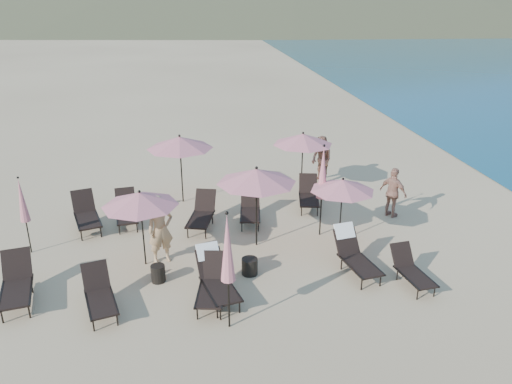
{
  "coord_description": "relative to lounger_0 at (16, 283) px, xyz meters",
  "views": [
    {
      "loc": [
        -1.52,
        -10.7,
        6.76
      ],
      "look_at": [
        0.29,
        3.5,
        1.1
      ],
      "focal_mm": 35.0,
      "sensor_mm": 36.0,
      "label": 1
    }
  ],
  "objects": [
    {
      "name": "side_table_0",
      "position": [
        3.24,
        0.46,
        -0.25
      ],
      "size": [
        0.36,
        0.36,
        0.45
      ],
      "primitive_type": "cylinder",
      "color": "black",
      "rests_on": "ground"
    },
    {
      "name": "umbrella_closed_0",
      "position": [
        4.87,
        -1.63,
        1.44
      ],
      "size": [
        0.32,
        0.32,
        2.76
      ],
      "color": "black",
      "rests_on": "ground"
    },
    {
      "name": "beachgoer_a",
      "position": [
        3.29,
        1.5,
        0.48
      ],
      "size": [
        0.81,
        0.68,
        1.91
      ],
      "primitive_type": "imported",
      "rotation": [
        0.0,
        0.0,
        0.37
      ],
      "color": "tan",
      "rests_on": "ground"
    },
    {
      "name": "umbrella_open_0",
      "position": [
        2.84,
        1.39,
        1.42
      ],
      "size": [
        1.99,
        1.99,
        2.14
      ],
      "color": "black",
      "rests_on": "ground"
    },
    {
      "name": "umbrella_closed_2",
      "position": [
        -0.41,
        2.46,
        1.11
      ],
      "size": [
        0.27,
        0.27,
        2.27
      ],
      "color": "black",
      "rests_on": "ground"
    },
    {
      "name": "side_table_1",
      "position": [
        5.57,
        0.52,
        -0.25
      ],
      "size": [
        0.42,
        0.42,
        0.45
      ],
      "primitive_type": "cylinder",
      "color": "black",
      "rests_on": "ground"
    },
    {
      "name": "lounger_9",
      "position": [
        5.96,
        3.76,
        -0.04
      ],
      "size": [
        0.81,
        1.68,
        0.93
      ],
      "rotation": [
        0.0,
        0.0,
        -0.12
      ],
      "color": "black",
      "rests_on": "ground"
    },
    {
      "name": "umbrella_open_1",
      "position": [
        5.95,
        2.11,
        1.65
      ],
      "size": [
        2.23,
        2.23,
        2.4
      ],
      "color": "black",
      "rests_on": "ground"
    },
    {
      "name": "lounger_7",
      "position": [
        2.07,
        4.11,
        -0.03
      ],
      "size": [
        0.87,
        1.74,
        0.96
      ],
      "rotation": [
        0.0,
        0.0,
        0.15
      ],
      "color": "black",
      "rests_on": "ground"
    },
    {
      "name": "lounger_5",
      "position": [
        9.52,
        -0.44,
        -0.08
      ],
      "size": [
        0.77,
        1.54,
        0.85
      ],
      "rotation": [
        0.0,
        0.0,
        0.15
      ],
      "color": "black",
      "rests_on": "ground"
    },
    {
      "name": "lounger_6",
      "position": [
        0.88,
        3.9,
        0.0
      ],
      "size": [
        1.18,
        1.9,
        1.02
      ],
      "rotation": [
        0.0,
        0.0,
        0.31
      ],
      "color": "black",
      "rests_on": "ground"
    },
    {
      "name": "ground",
      "position": [
        5.83,
        0.0,
        -0.48
      ],
      "size": [
        800.0,
        800.0,
        0.0
      ],
      "primitive_type": "plane",
      "color": "#D6BA8C",
      "rests_on": "ground"
    },
    {
      "name": "beachgoer_b",
      "position": [
        9.08,
        6.98,
        0.43
      ],
      "size": [
        1.0,
        1.09,
        1.82
      ],
      "primitive_type": "imported",
      "rotation": [
        0.0,
        0.0,
        -1.13
      ],
      "color": "#A06A52",
      "rests_on": "ground"
    },
    {
      "name": "lounger_8",
      "position": [
        4.43,
        3.53,
        -0.01
      ],
      "size": [
        1.04,
        1.83,
        0.99
      ],
      "rotation": [
        0.0,
        0.0,
        -0.24
      ],
      "color": "black",
      "rests_on": "ground"
    },
    {
      "name": "umbrella_open_4",
      "position": [
        8.1,
        5.99,
        1.56
      ],
      "size": [
        2.14,
        2.14,
        2.3
      ],
      "color": "black",
      "rests_on": "ground"
    },
    {
      "name": "lounger_0",
      "position": [
        0.0,
        0.0,
        0.0
      ],
      "size": [
        1.04,
        1.87,
        1.02
      ],
      "rotation": [
        0.0,
        0.0,
        0.22
      ],
      "color": "black",
      "rests_on": "ground"
    },
    {
      "name": "lounger_4",
      "position": [
        8.29,
        0.34,
        0.04
      ],
      "size": [
        0.96,
        1.83,
        1.08
      ],
      "rotation": [
        0.0,
        0.0,
        0.2
      ],
      "color": "black",
      "rests_on": "ground"
    },
    {
      "name": "beachgoer_c",
      "position": [
        10.58,
        3.56,
        0.35
      ],
      "size": [
        0.89,
        1.03,
        1.66
      ],
      "primitive_type": "imported",
      "rotation": [
        0.0,
        0.0,
        2.19
      ],
      "color": "#A97460",
      "rests_on": "ground"
    },
    {
      "name": "lounger_10",
      "position": [
        8.07,
        4.69,
        -0.03
      ],
      "size": [
        0.91,
        1.75,
        0.96
      ],
      "rotation": [
        0.0,
        0.0,
        -0.17
      ],
      "color": "black",
      "rests_on": "ground"
    },
    {
      "name": "lounger_2",
      "position": [
        4.65,
        -0.35,
        0.05
      ],
      "size": [
        1.06,
        1.85,
        1.09
      ],
      "rotation": [
        0.0,
        0.0,
        0.26
      ],
      "color": "black",
      "rests_on": "ground"
    },
    {
      "name": "umbrella_open_3",
      "position": [
        3.81,
        5.7,
        1.67
      ],
      "size": [
        2.25,
        2.25,
        2.42
      ],
      "color": "black",
      "rests_on": "ground"
    },
    {
      "name": "lounger_1",
      "position": [
        1.99,
        -0.64,
        -0.05
      ],
      "size": [
        1.03,
        1.7,
        0.92
      ],
      "rotation": [
        0.0,
        0.0,
        0.29
      ],
      "color": "black",
      "rests_on": "ground"
    },
    {
      "name": "umbrella_open_2",
      "position": [
        8.4,
        2.05,
        1.28
      ],
      "size": [
        1.85,
        1.85,
        1.99
      ],
      "color": "black",
      "rests_on": "ground"
    },
    {
      "name": "lounger_3",
      "position": [
        4.56,
        -0.55,
        -0.03
      ],
      "size": [
        0.87,
        1.73,
        0.95
      ],
      "rotation": [
        0.0,
        0.0,
        -0.15
      ],
      "color": "black",
      "rests_on": "ground"
    },
    {
      "name": "umbrella_closed_1",
      "position": [
        7.94,
        2.53,
        1.5
      ],
      "size": [
        0.33,
        0.33,
        2.84
      ],
      "color": "black",
      "rests_on": "ground"
    }
  ]
}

